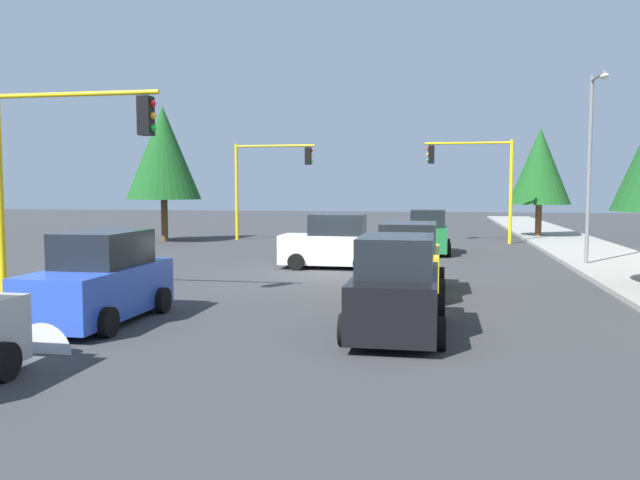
{
  "coord_description": "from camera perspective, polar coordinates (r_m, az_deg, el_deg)",
  "views": [
    {
      "loc": [
        21.05,
        3.84,
        2.91
      ],
      "look_at": [
        0.15,
        -0.05,
        1.2
      ],
      "focal_mm": 36.1,
      "sensor_mm": 36.0,
      "label": 1
    }
  ],
  "objects": [
    {
      "name": "car_white",
      "position": [
        23.44,
        1.22,
        -0.33
      ],
      "size": [
        1.93,
        3.78,
        1.98
      ],
      "color": "white",
      "rests_on": "ground"
    },
    {
      "name": "street_lamp_curbside",
      "position": [
        25.27,
        22.99,
        7.5
      ],
      "size": [
        2.15,
        0.28,
        7.0
      ],
      "color": "slate",
      "rests_on": "ground"
    },
    {
      "name": "ground_plane",
      "position": [
        21.59,
        0.22,
        -3.15
      ],
      "size": [
        120.0,
        120.0,
        0.0
      ],
      "primitive_type": "plane",
      "color": "#353538"
    },
    {
      "name": "car_black",
      "position": [
        13.03,
        6.81,
        -4.32
      ],
      "size": [
        4.16,
        1.94,
        1.98
      ],
      "color": "black",
      "rests_on": "ground"
    },
    {
      "name": "tree_roadside_far",
      "position": [
        39.47,
        18.91,
        6.18
      ],
      "size": [
        3.51,
        3.51,
        6.38
      ],
      "color": "brown",
      "rests_on": "ground"
    },
    {
      "name": "sidewalk_kerb",
      "position": [
        27.03,
        24.77,
        -1.84
      ],
      "size": [
        80.0,
        4.0,
        0.15
      ],
      "primitive_type": "cube",
      "color": "gray",
      "rests_on": "ground"
    },
    {
      "name": "lane_arrow_near",
      "position": [
        12.09,
        -24.7,
        -9.73
      ],
      "size": [
        2.4,
        1.1,
        1.1
      ],
      "color": "silver",
      "rests_on": "ground"
    },
    {
      "name": "tree_opposite_side",
      "position": [
        36.28,
        -13.73,
        7.49
      ],
      "size": [
        4.03,
        4.03,
        7.36
      ],
      "color": "brown",
      "rests_on": "ground"
    },
    {
      "name": "traffic_signal_far_right",
      "position": [
        36.32,
        -4.63,
        6.07
      ],
      "size": [
        0.36,
        4.59,
        5.42
      ],
      "color": "yellow",
      "rests_on": "ground"
    },
    {
      "name": "traffic_signal_near_right",
      "position": [
        17.82,
        -21.86,
        7.31
      ],
      "size": [
        0.36,
        4.59,
        5.43
      ],
      "color": "yellow",
      "rests_on": "ground"
    },
    {
      "name": "traffic_signal_far_left",
      "position": [
        35.11,
        13.6,
        6.03
      ],
      "size": [
        0.36,
        4.59,
        5.44
      ],
      "color": "yellow",
      "rests_on": "ground"
    },
    {
      "name": "car_yellow",
      "position": [
        17.94,
        7.86,
        -1.88
      ],
      "size": [
        4.15,
        1.98,
        1.98
      ],
      "color": "yellow",
      "rests_on": "ground"
    },
    {
      "name": "car_blue",
      "position": [
        14.77,
        -18.88,
        -3.48
      ],
      "size": [
        4.08,
        1.95,
        1.98
      ],
      "color": "blue",
      "rests_on": "ground"
    },
    {
      "name": "car_green",
      "position": [
        28.97,
        9.54,
        0.55
      ],
      "size": [
        3.7,
        1.99,
        1.98
      ],
      "color": "#1E7238",
      "rests_on": "ground"
    }
  ]
}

